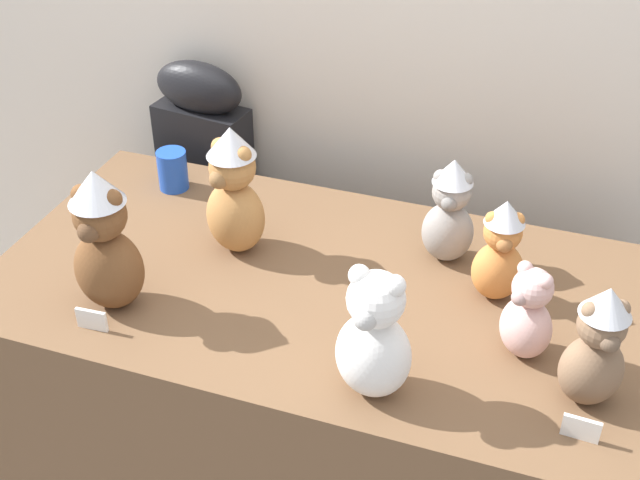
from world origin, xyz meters
name	(u,v)px	position (x,y,z in m)	size (l,w,h in m)	color
display_table	(320,404)	(0.00, 0.25, 0.40)	(1.53, 0.81, 0.79)	brown
instrument_case	(210,216)	(-0.56, 0.78, 0.53)	(0.29, 0.16, 1.05)	black
teddy_bear_snow	(374,338)	(0.21, -0.04, 0.93)	(0.16, 0.14, 0.29)	white
teddy_bear_blush	(528,315)	(0.47, 0.16, 0.90)	(0.15, 0.14, 0.22)	beige
teddy_bear_caramel	(234,192)	(-0.24, 0.31, 0.96)	(0.18, 0.16, 0.33)	#B27A42
teddy_bear_ash	(450,212)	(0.25, 0.44, 0.93)	(0.13, 0.11, 0.27)	gray
teddy_bear_mocha	(597,348)	(0.61, 0.07, 0.93)	(0.16, 0.15, 0.27)	#7F6047
teddy_bear_ginger	(500,252)	(0.39, 0.33, 0.92)	(0.14, 0.12, 0.25)	#D17F3D
teddy_bear_chestnut	(104,242)	(-0.41, 0.03, 0.96)	(0.16, 0.14, 0.34)	brown
party_cup_blue	(173,170)	(-0.52, 0.52, 0.85)	(0.08, 0.08, 0.11)	blue
name_card_front_left	(581,429)	(0.61, -0.04, 0.82)	(0.07, 0.01, 0.05)	white
name_card_front_middle	(92,320)	(-0.41, -0.06, 0.82)	(0.07, 0.01, 0.05)	white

